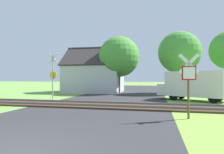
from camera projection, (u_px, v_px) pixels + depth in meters
The scene contains 8 objects.
road_asphalt at pixel (45, 134), 6.23m from camera, with size 8.24×80.00×0.01m, color #2D2D30.
rail_track at pixel (100, 105), 12.27m from camera, with size 60.00×2.60×0.22m.
stop_sign_near at pixel (189, 80), 8.42m from camera, with size 0.87×0.20×2.78m.
crossing_sign_far at pixel (53, 73), 16.08m from camera, with size 0.88×0.15×3.79m.
house at pixel (95, 77), 24.27m from camera, with size 6.89×6.02×5.52m.
tree_right at pixel (179, 52), 22.44m from camera, with size 4.72×4.72×6.98m.
tree_center at pixel (119, 57), 22.41m from camera, with size 4.55×4.55×6.41m.
mail_truck at pixel (193, 84), 15.29m from camera, with size 5.19×3.95×2.24m.
Camera 1 is at (3.42, -3.62, 1.74)m, focal length 32.00 mm.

